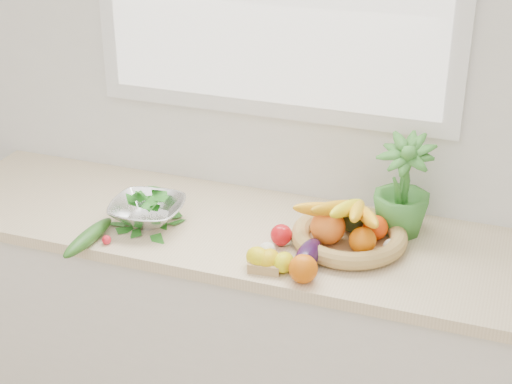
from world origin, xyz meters
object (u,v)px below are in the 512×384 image
(eggplant, at_px, (308,255))
(colander_with_spinach, at_px, (147,207))
(fruit_basket, at_px, (349,230))
(apple, at_px, (281,235))
(cucumber, at_px, (88,237))
(potted_herb, at_px, (403,186))

(eggplant, bearing_deg, colander_with_spinach, 172.63)
(eggplant, xyz_separation_m, fruit_basket, (0.09, 0.17, 0.02))
(apple, distance_m, fruit_basket, 0.22)
(cucumber, distance_m, fruit_basket, 0.84)
(apple, relative_size, potted_herb, 0.21)
(apple, relative_size, colander_with_spinach, 0.26)
(apple, xyz_separation_m, eggplant, (0.12, -0.10, 0.00))
(cucumber, height_order, colander_with_spinach, colander_with_spinach)
(apple, height_order, fruit_basket, fruit_basket)
(potted_herb, relative_size, colander_with_spinach, 1.25)
(eggplant, bearing_deg, fruit_basket, 63.37)
(fruit_basket, bearing_deg, apple, -159.85)
(apple, xyz_separation_m, colander_with_spinach, (-0.47, -0.02, 0.03))
(apple, bearing_deg, potted_herb, 31.99)
(colander_with_spinach, bearing_deg, cucumber, -122.09)
(apple, distance_m, cucumber, 0.63)
(cucumber, distance_m, potted_herb, 1.04)
(eggplant, xyz_separation_m, cucumber, (-0.71, -0.11, -0.01))
(fruit_basket, height_order, colander_with_spinach, fruit_basket)
(cucumber, bearing_deg, apple, 19.53)
(fruit_basket, relative_size, colander_with_spinach, 1.62)
(eggplant, distance_m, colander_with_spinach, 0.60)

